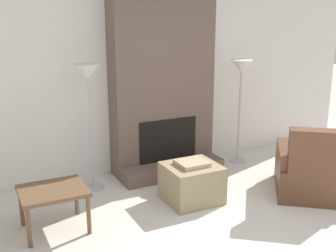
{
  "coord_description": "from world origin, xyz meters",
  "views": [
    {
      "loc": [
        -2.47,
        -2.52,
        2.19
      ],
      "look_at": [
        0.0,
        2.41,
        0.68
      ],
      "focal_mm": 45.0,
      "sensor_mm": 36.0,
      "label": 1
    }
  ],
  "objects_px": {
    "floor_lamp_left": "(88,83)",
    "floor_lamp_right": "(241,75)",
    "armchair": "(313,173)",
    "ottoman": "(192,182)",
    "side_table": "(53,194)"
  },
  "relations": [
    {
      "from": "floor_lamp_left",
      "to": "floor_lamp_right",
      "type": "bearing_deg",
      "value": 0.0
    },
    {
      "from": "armchair",
      "to": "side_table",
      "type": "height_order",
      "value": "armchair"
    },
    {
      "from": "armchair",
      "to": "floor_lamp_right",
      "type": "bearing_deg",
      "value": -47.83
    },
    {
      "from": "side_table",
      "to": "floor_lamp_right",
      "type": "distance_m",
      "value": 3.16
    },
    {
      "from": "armchair",
      "to": "floor_lamp_right",
      "type": "height_order",
      "value": "floor_lamp_right"
    },
    {
      "from": "ottoman",
      "to": "floor_lamp_left",
      "type": "distance_m",
      "value": 1.71
    },
    {
      "from": "armchair",
      "to": "ottoman",
      "type": "bearing_deg",
      "value": 18.23
    },
    {
      "from": "armchair",
      "to": "floor_lamp_right",
      "type": "distance_m",
      "value": 1.73
    },
    {
      "from": "ottoman",
      "to": "side_table",
      "type": "distance_m",
      "value": 1.61
    },
    {
      "from": "side_table",
      "to": "floor_lamp_right",
      "type": "bearing_deg",
      "value": 16.46
    },
    {
      "from": "ottoman",
      "to": "floor_lamp_right",
      "type": "relative_size",
      "value": 0.41
    },
    {
      "from": "floor_lamp_right",
      "to": "ottoman",
      "type": "bearing_deg",
      "value": -145.67
    },
    {
      "from": "side_table",
      "to": "floor_lamp_left",
      "type": "bearing_deg",
      "value": 52.24
    },
    {
      "from": "ottoman",
      "to": "floor_lamp_left",
      "type": "height_order",
      "value": "floor_lamp_left"
    },
    {
      "from": "armchair",
      "to": "floor_lamp_left",
      "type": "bearing_deg",
      "value": 7.08
    }
  ]
}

